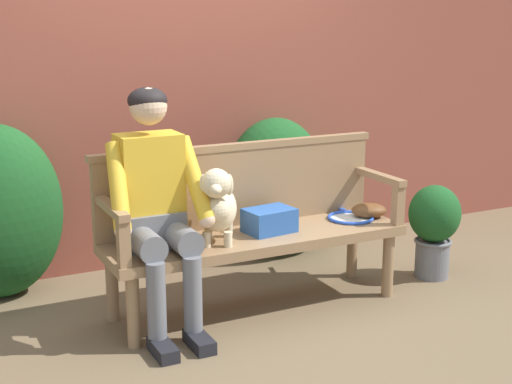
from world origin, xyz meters
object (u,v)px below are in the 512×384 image
Objects in this scene: person_seated at (155,201)px; baseball_glove at (368,210)px; garden_bench at (256,243)px; sports_bag at (269,220)px; tennis_racket at (349,216)px; dog_on_bench at (217,205)px; potted_plant at (434,224)px.

person_seated reaches higher than baseball_glove.
garden_bench is 6.36× the size of sports_bag.
tennis_racket is at bearing -174.54° from baseball_glove.
sports_bag is at bearing -156.42° from baseball_glove.
person_seated reaches higher than sports_bag.
sports_bag is (0.70, 0.01, -0.20)m from person_seated.
baseball_glove is at bearing 4.05° from dog_on_bench.
potted_plant is at bearing -2.48° from sports_bag.
dog_on_bench reaches higher than tennis_racket.
dog_on_bench is 1.58m from potted_plant.
dog_on_bench is 1.60× the size of sports_bag.
person_seated is 1.42m from baseball_glove.
potted_plant is at bearing -2.33° from garden_bench.
dog_on_bench is 0.77× the size of tennis_racket.
tennis_racket is at bearing 171.17° from potted_plant.
dog_on_bench is 0.98m from tennis_racket.
potted_plant is at bearing 0.71° from dog_on_bench.
dog_on_bench is 2.04× the size of baseball_glove.
baseball_glove is at bearing 0.76° from person_seated.
garden_bench is 0.69m from person_seated.
garden_bench is at bearing -176.44° from tennis_racket.
person_seated is at bearing -156.03° from baseball_glove.
garden_bench is 1.28m from potted_plant.
person_seated reaches higher than tennis_racket.
dog_on_bench is (-0.27, -0.07, 0.28)m from garden_bench.
garden_bench is 0.16m from sports_bag.
dog_on_bench is 0.72× the size of potted_plant.
person_seated is 1.31m from tennis_racket.
potted_plant reaches higher than sports_bag.
baseball_glove is 0.35× the size of potted_plant.
person_seated is at bearing -177.49° from tennis_racket.
garden_bench is at bearing 179.72° from sports_bag.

